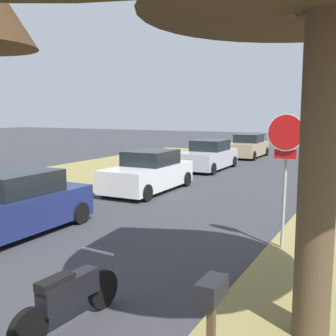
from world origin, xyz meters
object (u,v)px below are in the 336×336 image
Objects in this scene: stop_sign_far at (285,152)px; curbside_mailbox at (211,303)px; parked_sedan_tan at (248,147)px; parked_motorcycle at (68,296)px; parked_sedan_silver at (209,156)px; parked_sedan_white at (149,173)px; parked_sedan_navy at (10,206)px.

curbside_mailbox is at bearing -85.97° from stop_sign_far.
parked_sedan_tan reaches higher than parked_motorcycle.
parked_sedan_silver reaches higher than curbside_mailbox.
parked_sedan_white reaches higher than parked_motorcycle.
stop_sign_far is 0.67× the size of parked_sedan_silver.
parked_sedan_navy is at bearing -162.00° from stop_sign_far.
curbside_mailbox is at bearing -8.74° from parked_motorcycle.
parked_sedan_tan reaches higher than curbside_mailbox.
parked_sedan_white is (-6.11, 4.54, -1.47)m from stop_sign_far.
stop_sign_far reaches higher than parked_sedan_tan.
parked_motorcycle is 1.62× the size of curbside_mailbox.
parked_sedan_white is 3.48× the size of curbside_mailbox.
parked_sedan_navy is at bearing -91.25° from parked_sedan_white.
parked_sedan_tan is at bearing 90.45° from parked_sedan_white.
curbside_mailbox is (2.29, -0.35, 0.57)m from parked_motorcycle.
parked_sedan_tan is at bearing 100.63° from parked_motorcycle.
parked_sedan_silver is at bearing 112.14° from curbside_mailbox.
parked_sedan_tan is at bearing 105.81° from curbside_mailbox.
stop_sign_far is at bearing -36.64° from parked_sedan_white.
parked_sedan_white is at bearing 143.36° from stop_sign_far.
parked_sedan_navy reaches higher than parked_motorcycle.
parked_sedan_navy is at bearing 147.07° from parked_motorcycle.
stop_sign_far is 5.48m from parked_motorcycle.
stop_sign_far is 2.34× the size of curbside_mailbox.
parked_sedan_navy is 7.34m from curbside_mailbox.
parked_motorcycle is at bearing -65.94° from parked_sedan_white.
parked_sedan_tan is 3.48× the size of curbside_mailbox.
parked_sedan_white is at bearing 88.75° from parked_sedan_navy.
parked_sedan_tan is 24.16m from curbside_mailbox.
stop_sign_far reaches higher than parked_motorcycle.
parked_sedan_white is at bearing 114.06° from parked_motorcycle.
parked_sedan_silver is 3.48× the size of curbside_mailbox.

